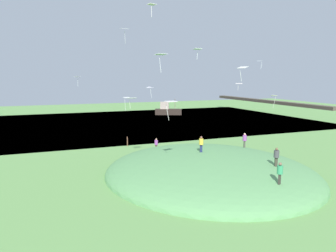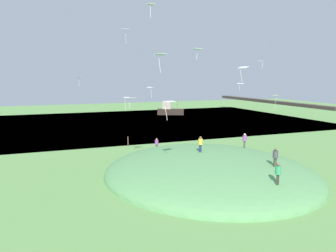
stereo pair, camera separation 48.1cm
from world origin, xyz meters
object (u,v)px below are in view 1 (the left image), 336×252
at_px(kite_10, 161,55).
at_px(kite_12, 124,29).
at_px(mooring_post, 127,141).
at_px(boat_on_lake, 168,110).
at_px(person_near_shore, 201,142).
at_px(person_with_child, 280,171).
at_px(person_watching_kites, 156,143).
at_px(kite_2, 151,88).
at_px(kite_11, 171,102).
at_px(person_on_hilltop, 276,155).
at_px(kite_7, 77,77).
at_px(kite_5, 243,68).
at_px(kite_4, 260,61).
at_px(kite_9, 126,99).
at_px(kite_0, 197,49).
at_px(kite_6, 152,5).
at_px(kite_3, 239,84).
at_px(kite_8, 132,98).
at_px(person_walking_path, 245,139).
at_px(kite_1, 274,96).

xyz_separation_m(kite_10, kite_12, (-14.17, -0.04, 4.31)).
xyz_separation_m(kite_10, mooring_post, (-12.06, -0.45, -11.10)).
height_order(boat_on_lake, kite_12, kite_12).
bearing_deg(person_near_shore, person_with_child, -64.58).
relative_size(person_watching_kites, person_with_child, 0.92).
xyz_separation_m(kite_2, kite_11, (12.45, -2.48, -0.79)).
relative_size(person_on_hilltop, kite_7, 1.17).
height_order(person_watching_kites, kite_5, kite_5).
xyz_separation_m(boat_on_lake, kite_11, (52.27, -20.66, 6.37)).
bearing_deg(kite_4, boat_on_lake, 176.25).
bearing_deg(kite_9, kite_12, 165.74).
relative_size(boat_on_lake, kite_10, 3.49).
height_order(boat_on_lake, kite_2, kite_2).
bearing_deg(kite_4, kite_2, -91.29).
relative_size(kite_0, kite_4, 1.02).
bearing_deg(person_watching_kites, kite_11, -46.31).
distance_m(kite_9, kite_10, 7.84).
height_order(kite_6, kite_9, kite_6).
xyz_separation_m(kite_4, kite_7, (-13.31, -22.54, -2.13)).
xyz_separation_m(kite_2, kite_6, (9.01, -2.93, 7.69)).
height_order(kite_2, kite_11, kite_2).
relative_size(boat_on_lake, kite_3, 4.79).
bearing_deg(kite_6, kite_4, 115.12).
distance_m(kite_0, kite_10, 3.90).
bearing_deg(kite_7, kite_8, 12.32).
xyz_separation_m(boat_on_lake, kite_5, (43.16, -7.40, 9.56)).
distance_m(kite_4, kite_7, 26.26).
distance_m(person_watching_kites, kite_11, 16.30).
relative_size(kite_3, kite_9, 0.87).
distance_m(person_walking_path, kite_6, 17.94).
height_order(person_near_shore, person_on_hilltop, person_near_shore).
bearing_deg(kite_7, kite_1, 62.83).
bearing_deg(kite_11, mooring_post, 176.62).
distance_m(boat_on_lake, kite_0, 50.33).
height_order(boat_on_lake, kite_0, kite_0).
distance_m(person_near_shore, kite_9, 11.20).
bearing_deg(kite_8, kite_1, 99.19).
bearing_deg(person_with_child, mooring_post, -104.89).
xyz_separation_m(person_watching_kites, kite_7, (-10.96, -8.41, 8.50)).
bearing_deg(kite_6, boat_on_lake, 156.63).
height_order(person_watching_kites, kite_12, kite_12).
bearing_deg(kite_3, boat_on_lake, -177.53).
height_order(kite_3, mooring_post, kite_3).
xyz_separation_m(boat_on_lake, kite_3, (29.48, 1.27, 7.29)).
xyz_separation_m(person_with_child, kite_12, (-26.76, -5.04, 13.63)).
distance_m(boat_on_lake, kite_6, 55.23).
bearing_deg(boat_on_lake, kite_2, 90.03).
bearing_deg(kite_2, person_with_child, 12.32).
xyz_separation_m(person_walking_path, kite_2, (-6.96, -8.89, 5.65)).
distance_m(person_walking_path, kite_10, 13.47).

